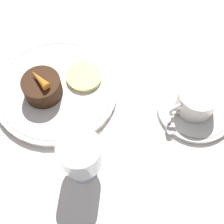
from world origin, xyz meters
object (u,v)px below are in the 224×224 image
at_px(coffee_cup, 196,100).
at_px(dessert_cake, 42,87).
at_px(wine_glass, 80,155).
at_px(dinner_plate, 56,89).

relative_size(coffee_cup, dessert_cake, 1.35).
xyz_separation_m(coffee_cup, dessert_cake, (0.26, -0.17, -0.00)).
relative_size(wine_glass, dessert_cake, 1.43).
xyz_separation_m(dinner_plate, dessert_cake, (0.03, 0.00, 0.03)).
relative_size(dinner_plate, wine_glass, 2.35).
bearing_deg(dessert_cake, wine_glass, 90.83).
bearing_deg(coffee_cup, dinner_plate, -36.76).
bearing_deg(dinner_plate, dessert_cake, 2.45).
bearing_deg(dessert_cake, coffee_cup, 146.27).
bearing_deg(coffee_cup, dessert_cake, -33.73).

